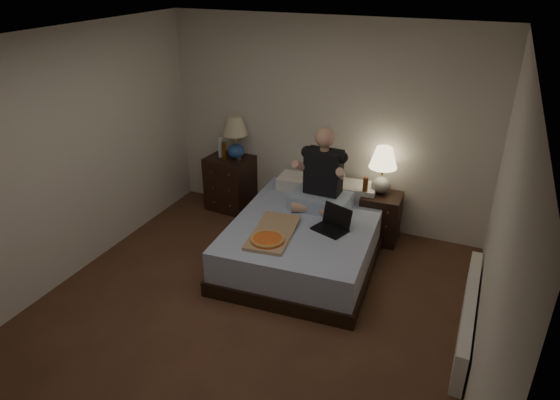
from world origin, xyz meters
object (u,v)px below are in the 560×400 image
at_px(nightstand_right, 380,218).
at_px(person, 322,169).
at_px(water_bottle, 221,148).
at_px(nightstand_left, 231,182).
at_px(lamp_left, 235,138).
at_px(beer_bottle_left, 224,151).
at_px(bed, 306,240).
at_px(soda_can, 239,156).
at_px(lamp_right, 382,171).
at_px(pizza_box, 267,240).
at_px(laptop, 330,220).
at_px(radiator, 468,315).
at_px(beer_bottle_right, 365,187).

bearing_deg(nightstand_right, person, -149.01).
bearing_deg(water_bottle, nightstand_left, 17.05).
bearing_deg(water_bottle, lamp_left, 9.30).
bearing_deg(beer_bottle_left, water_bottle, 141.78).
xyz_separation_m(nightstand_right, lamp_left, (-1.94, 0.06, 0.71)).
xyz_separation_m(bed, soda_can, (-1.23, 0.80, 0.52)).
relative_size(nightstand_left, beer_bottle_left, 3.14).
relative_size(nightstand_right, person, 0.63).
xyz_separation_m(nightstand_right, lamp_right, (-0.04, 0.06, 0.57)).
relative_size(water_bottle, person, 0.27).
height_order(person, pizza_box, person).
bearing_deg(laptop, water_bottle, 172.97).
distance_m(lamp_right, water_bottle, 2.10).
distance_m(lamp_right, beer_bottle_left, 2.01).
bearing_deg(laptop, bed, 178.44).
distance_m(water_bottle, laptop, 2.03).
relative_size(person, pizza_box, 1.22).
relative_size(bed, radiator, 1.24).
distance_m(beer_bottle_right, person, 0.59).
relative_size(nightstand_right, lamp_left, 1.04).
relative_size(nightstand_right, beer_bottle_right, 2.53).
distance_m(nightstand_right, person, 0.99).
relative_size(lamp_left, lamp_right, 1.00).
height_order(lamp_left, soda_can, lamp_left).
bearing_deg(beer_bottle_right, nightstand_left, 175.01).
xyz_separation_m(beer_bottle_left, person, (1.44, -0.36, 0.12)).
bearing_deg(nightstand_left, beer_bottle_right, 0.04).
relative_size(nightstand_right, pizza_box, 0.77).
distance_m(water_bottle, person, 1.59).
distance_m(nightstand_right, beer_bottle_left, 2.12).
height_order(lamp_left, water_bottle, lamp_left).
bearing_deg(beer_bottle_right, bed, -125.29).
bearing_deg(nightstand_left, person, -13.13).
xyz_separation_m(bed, nightstand_right, (0.65, 0.76, 0.04)).
distance_m(lamp_left, beer_bottle_left, 0.23).
bearing_deg(lamp_left, beer_bottle_right, -5.26).
distance_m(nightstand_left, beer_bottle_left, 0.49).
xyz_separation_m(bed, water_bottle, (-1.49, 0.79, 0.60)).
height_order(beer_bottle_left, person, person).
distance_m(lamp_left, radiator, 3.45).
xyz_separation_m(soda_can, pizza_box, (1.06, -1.42, -0.24)).
distance_m(soda_can, beer_bottle_right, 1.71).
xyz_separation_m(bed, lamp_left, (-1.28, 0.82, 0.75)).
bearing_deg(person, radiator, -26.92).
bearing_deg(water_bottle, bed, -27.95).
xyz_separation_m(water_bottle, soda_can, (0.25, 0.01, -0.07)).
distance_m(nightstand_left, laptop, 1.95).
distance_m(nightstand_right, lamp_left, 2.06).
relative_size(lamp_right, person, 0.60).
bearing_deg(radiator, beer_bottle_left, 157.56).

